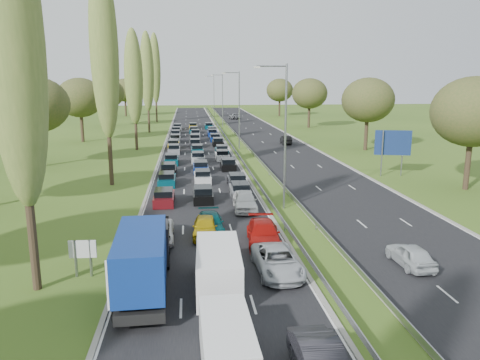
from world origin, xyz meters
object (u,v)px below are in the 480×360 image
near_car_2 (157,232)px  blue_lorry (143,260)px  white_van_front (226,343)px  info_sign (83,253)px  direction_sign (393,145)px  white_van_rear (218,267)px  near_car_3 (153,239)px

near_car_2 → blue_lorry: blue_lorry is taller
near_car_2 → white_van_front: white_van_front is taller
white_van_front → info_sign: info_sign is taller
near_car_2 → direction_sign: direction_sign is taller
blue_lorry → info_sign: (-3.55, 2.55, -0.47)m
blue_lorry → white_van_front: size_ratio=1.73×
blue_lorry → white_van_rear: size_ratio=1.47×
white_van_front → white_van_rear: bearing=87.9°
direction_sign → near_car_3: bearing=-139.9°
white_van_rear → blue_lorry: bearing=-173.9°
near_car_3 → white_van_front: (3.61, -12.86, 0.20)m
blue_lorry → white_van_front: bearing=-63.3°
info_sign → direction_sign: size_ratio=0.40×
near_car_2 → direction_sign: bearing=36.3°
near_car_2 → white_van_front: 15.03m
near_car_3 → direction_sign: direction_sign is taller
near_car_3 → blue_lorry: 6.25m
white_van_front → direction_sign: bearing=56.6°
near_car_3 → near_car_2: bearing=85.0°
blue_lorry → white_van_front: (3.65, -6.70, -0.85)m
near_car_3 → blue_lorry: size_ratio=0.64×
white_van_rear → near_car_3: bearing=124.4°
near_car_2 → info_sign: size_ratio=2.25×
white_van_rear → info_sign: 7.67m
info_sign → direction_sign: 38.08m
white_van_rear → direction_sign: 34.66m
near_car_3 → white_van_front: 13.36m
near_car_2 → blue_lorry: bearing=-92.7°
near_car_3 → blue_lorry: bearing=-90.9°
blue_lorry → direction_sign: (25.25, 27.37, 1.73)m
blue_lorry → info_sign: blue_lorry is taller
near_car_3 → white_van_rear: bearing=-58.1°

